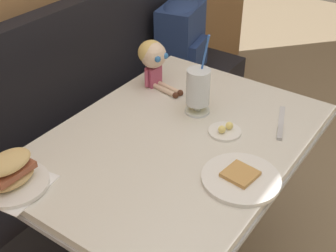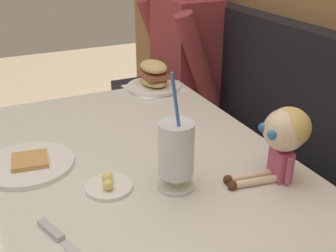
{
  "view_description": "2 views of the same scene",
  "coord_description": "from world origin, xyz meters",
  "px_view_note": "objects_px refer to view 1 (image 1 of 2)",
  "views": [
    {
      "loc": [
        -1.08,
        -0.55,
        1.68
      ],
      "look_at": [
        -0.0,
        0.21,
        0.78
      ],
      "focal_mm": 48.4,
      "sensor_mm": 36.0,
      "label": 1
    },
    {
      "loc": [
        1.01,
        -0.19,
        1.34
      ],
      "look_at": [
        0.07,
        0.24,
        0.85
      ],
      "focal_mm": 45.02,
      "sensor_mm": 36.0,
      "label": 2
    }
  ],
  "objects_px": {
    "milkshake_glass": "(198,89)",
    "sandwich_plate": "(11,174)",
    "seated_doll": "(153,57)",
    "backpack": "(182,35)",
    "butter_saucer": "(225,131)",
    "butter_knife": "(280,128)",
    "toast_plate": "(241,178)"
  },
  "relations": [
    {
      "from": "butter_saucer",
      "to": "butter_knife",
      "type": "relative_size",
      "value": 0.53
    },
    {
      "from": "butter_saucer",
      "to": "seated_doll",
      "type": "relative_size",
      "value": 0.53
    },
    {
      "from": "toast_plate",
      "to": "sandwich_plate",
      "type": "relative_size",
      "value": 1.1
    },
    {
      "from": "seated_doll",
      "to": "backpack",
      "type": "bearing_deg",
      "value": 24.33
    },
    {
      "from": "seated_doll",
      "to": "toast_plate",
      "type": "bearing_deg",
      "value": -119.81
    },
    {
      "from": "seated_doll",
      "to": "sandwich_plate",
      "type": "bearing_deg",
      "value": -177.71
    },
    {
      "from": "butter_saucer",
      "to": "sandwich_plate",
      "type": "bearing_deg",
      "value": 147.88
    },
    {
      "from": "sandwich_plate",
      "to": "seated_doll",
      "type": "bearing_deg",
      "value": 2.29
    },
    {
      "from": "milkshake_glass",
      "to": "butter_knife",
      "type": "relative_size",
      "value": 1.39
    },
    {
      "from": "milkshake_glass",
      "to": "butter_saucer",
      "type": "height_order",
      "value": "milkshake_glass"
    },
    {
      "from": "milkshake_glass",
      "to": "sandwich_plate",
      "type": "bearing_deg",
      "value": 161.13
    },
    {
      "from": "butter_knife",
      "to": "sandwich_plate",
      "type": "bearing_deg",
      "value": 144.43
    },
    {
      "from": "milkshake_glass",
      "to": "butter_knife",
      "type": "height_order",
      "value": "milkshake_glass"
    },
    {
      "from": "toast_plate",
      "to": "backpack",
      "type": "bearing_deg",
      "value": 41.42
    },
    {
      "from": "toast_plate",
      "to": "butter_knife",
      "type": "relative_size",
      "value": 1.1
    },
    {
      "from": "milkshake_glass",
      "to": "backpack",
      "type": "bearing_deg",
      "value": 37.2
    },
    {
      "from": "sandwich_plate",
      "to": "butter_saucer",
      "type": "height_order",
      "value": "sandwich_plate"
    },
    {
      "from": "toast_plate",
      "to": "seated_doll",
      "type": "distance_m",
      "value": 0.69
    },
    {
      "from": "toast_plate",
      "to": "sandwich_plate",
      "type": "xyz_separation_m",
      "value": [
        -0.43,
        0.56,
        0.04
      ]
    },
    {
      "from": "toast_plate",
      "to": "milkshake_glass",
      "type": "relative_size",
      "value": 0.79
    },
    {
      "from": "seated_doll",
      "to": "butter_knife",
      "type": "bearing_deg",
      "value": -90.06
    },
    {
      "from": "milkshake_glass",
      "to": "butter_knife",
      "type": "xyz_separation_m",
      "value": [
        0.08,
        -0.31,
        -0.1
      ]
    },
    {
      "from": "milkshake_glass",
      "to": "butter_saucer",
      "type": "distance_m",
      "value": 0.19
    },
    {
      "from": "backpack",
      "to": "butter_knife",
      "type": "bearing_deg",
      "value": -127.56
    },
    {
      "from": "sandwich_plate",
      "to": "backpack",
      "type": "xyz_separation_m",
      "value": [
        1.45,
        0.34,
        -0.13
      ]
    },
    {
      "from": "backpack",
      "to": "sandwich_plate",
      "type": "bearing_deg",
      "value": -166.84
    },
    {
      "from": "milkshake_glass",
      "to": "butter_knife",
      "type": "bearing_deg",
      "value": -76.41
    },
    {
      "from": "sandwich_plate",
      "to": "milkshake_glass",
      "type": "bearing_deg",
      "value": -18.87
    },
    {
      "from": "backpack",
      "to": "seated_doll",
      "type": "bearing_deg",
      "value": -155.67
    },
    {
      "from": "milkshake_glass",
      "to": "backpack",
      "type": "xyz_separation_m",
      "value": [
        0.76,
        0.57,
        -0.18
      ]
    },
    {
      "from": "milkshake_glass",
      "to": "toast_plate",
      "type": "bearing_deg",
      "value": -128.98
    },
    {
      "from": "butter_saucer",
      "to": "backpack",
      "type": "height_order",
      "value": "backpack"
    }
  ]
}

